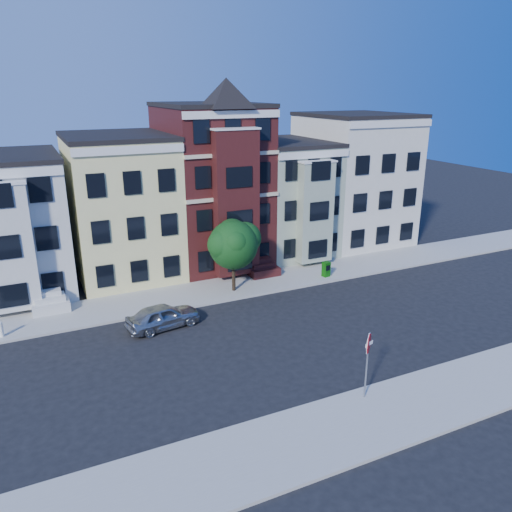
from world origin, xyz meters
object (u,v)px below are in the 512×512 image
street_tree (233,248)px  stop_sign (367,362)px  fire_hydrant (1,331)px  parked_car (163,316)px  newspaper_box (326,269)px

street_tree → stop_sign: street_tree is taller
fire_hydrant → stop_sign: bearing=-42.0°
street_tree → fire_hydrant: bearing=-177.2°
parked_car → fire_hydrant: parked_car is taller
fire_hydrant → stop_sign: size_ratio=0.21×
fire_hydrant → parked_car: bearing=-16.1°
parked_car → newspaper_box: (12.97, 2.75, -0.02)m
fire_hydrant → stop_sign: (14.79, -13.30, 1.43)m
street_tree → parked_car: bearing=-151.3°
newspaper_box → street_tree: bearing=166.6°
fire_hydrant → stop_sign: 19.94m
street_tree → stop_sign: bearing=-88.1°
street_tree → parked_car: size_ratio=1.42×
parked_car → fire_hydrant: size_ratio=5.81×
parked_car → street_tree: bearing=-70.0°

